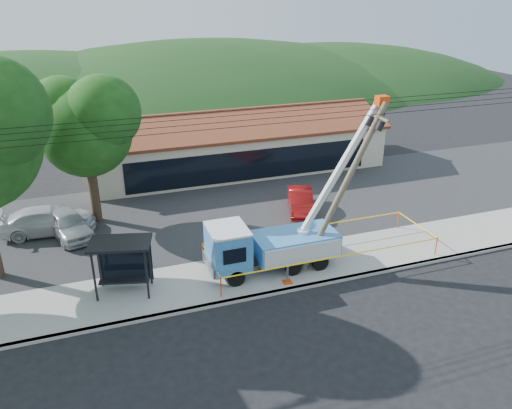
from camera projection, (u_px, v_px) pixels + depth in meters
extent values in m
plane|color=black|center=(284.00, 322.00, 21.46)|extent=(120.00, 120.00, 0.00)
cube|color=#9C9A92|center=(267.00, 294.00, 23.25)|extent=(60.00, 0.25, 0.15)
cube|color=#9C9A92|center=(254.00, 274.00, 24.89)|extent=(60.00, 4.00, 0.15)
cube|color=#28282B|center=(213.00, 212.00, 31.81)|extent=(60.00, 12.00, 0.10)
cube|color=#C1B399|center=(235.00, 146.00, 39.27)|extent=(22.00, 8.00, 3.40)
cube|color=black|center=(252.00, 165.00, 35.91)|extent=(18.04, 0.08, 2.21)
cube|color=maroon|center=(243.00, 125.00, 36.66)|extent=(22.50, 4.53, 1.52)
cube|color=maroon|center=(228.00, 113.00, 40.12)|extent=(22.50, 4.53, 1.52)
cube|color=maroon|center=(235.00, 110.00, 38.13)|extent=(22.50, 0.30, 0.25)
cylinder|color=#332316|center=(94.00, 190.00, 29.74)|extent=(0.56, 0.56, 4.18)
sphere|color=#183E11|center=(86.00, 131.00, 28.28)|extent=(5.25, 5.25, 5.25)
sphere|color=#183E11|center=(63.00, 113.00, 28.19)|extent=(4.20, 4.20, 4.20)
sphere|color=#183E11|center=(103.00, 113.00, 27.54)|extent=(4.20, 4.20, 4.20)
ellipsoid|color=#173914|center=(16.00, 98.00, 64.44)|extent=(78.40, 56.00, 28.00)
ellipsoid|color=#173914|center=(204.00, 86.00, 72.02)|extent=(89.60, 64.00, 32.00)
ellipsoid|color=#173914|center=(328.00, 78.00, 78.08)|extent=(72.80, 52.00, 26.00)
cylinder|color=black|center=(261.00, 125.00, 20.97)|extent=(60.00, 0.02, 0.02)
cylinder|color=black|center=(257.00, 119.00, 21.35)|extent=(60.00, 0.02, 0.02)
cylinder|color=black|center=(253.00, 114.00, 21.74)|extent=(60.00, 0.02, 0.02)
cylinder|color=black|center=(250.00, 109.00, 22.03)|extent=(60.00, 0.02, 0.02)
cylinder|color=black|center=(236.00, 278.00, 23.64)|extent=(0.83, 0.28, 0.83)
cylinder|color=black|center=(225.00, 259.00, 25.31)|extent=(0.83, 0.28, 0.83)
cylinder|color=black|center=(293.00, 267.00, 24.53)|extent=(0.83, 0.28, 0.83)
cylinder|color=black|center=(279.00, 249.00, 26.20)|extent=(0.83, 0.28, 0.83)
cylinder|color=black|center=(320.00, 262.00, 24.98)|extent=(0.83, 0.28, 0.83)
cylinder|color=black|center=(304.00, 245.00, 26.65)|extent=(0.83, 0.28, 0.83)
cube|color=black|center=(276.00, 256.00, 25.11)|extent=(6.06, 0.92, 0.23)
cube|color=teal|center=(228.00, 248.00, 23.99)|extent=(1.84, 2.21, 1.93)
cube|color=silver|center=(227.00, 229.00, 23.58)|extent=(1.84, 2.21, 0.11)
cube|color=black|center=(210.00, 248.00, 23.67)|extent=(0.07, 1.65, 0.83)
cube|color=gray|center=(209.00, 264.00, 23.99)|extent=(0.14, 2.11, 0.46)
cube|color=teal|center=(294.00, 243.00, 25.19)|extent=(4.23, 2.21, 1.10)
cylinder|color=silver|center=(303.00, 234.00, 25.17)|extent=(0.64, 0.64, 0.55)
cube|color=silver|center=(340.00, 167.00, 24.37)|extent=(3.94, 0.26, 6.45)
cube|color=gray|center=(346.00, 162.00, 24.36)|extent=(2.37, 0.17, 3.87)
cube|color=#F0440D|center=(382.00, 101.00, 23.50)|extent=(0.55, 0.46, 0.46)
cube|color=#F0440D|center=(287.00, 282.00, 24.00)|extent=(0.41, 0.41, 0.07)
cube|color=#F0440D|center=(305.00, 245.00, 27.43)|extent=(0.41, 0.41, 0.07)
cylinder|color=brown|center=(343.00, 189.00, 24.23)|extent=(4.14, 0.30, 8.27)
cube|color=brown|center=(379.00, 117.00, 23.36)|extent=(0.15, 1.68, 0.15)
cylinder|color=black|center=(370.00, 121.00, 23.82)|extent=(0.50, 0.34, 0.57)
cylinder|color=black|center=(380.00, 126.00, 23.01)|extent=(0.50, 0.34, 0.57)
cylinder|color=black|center=(94.00, 277.00, 22.11)|extent=(0.13, 0.13, 2.51)
cylinder|color=black|center=(147.00, 275.00, 22.29)|extent=(0.13, 0.13, 2.51)
cylinder|color=black|center=(100.00, 263.00, 23.26)|extent=(0.13, 0.13, 2.51)
cylinder|color=black|center=(150.00, 261.00, 23.44)|extent=(0.13, 0.13, 2.51)
cube|color=black|center=(120.00, 243.00, 22.25)|extent=(3.05, 2.30, 0.13)
cube|color=black|center=(125.00, 261.00, 23.40)|extent=(2.45, 0.68, 2.09)
cube|color=black|center=(124.00, 281.00, 23.05)|extent=(2.33, 0.98, 0.08)
cylinder|color=#F0440D|center=(221.00, 287.00, 22.73)|extent=(0.06, 0.06, 1.02)
cylinder|color=#F0440D|center=(436.00, 246.00, 26.30)|extent=(0.06, 0.06, 1.02)
cylinder|color=#F0440D|center=(398.00, 220.00, 29.31)|extent=(0.06, 0.06, 1.02)
cylinder|color=#F0440D|center=(203.00, 252.00, 25.74)|extent=(0.06, 0.06, 1.02)
cube|color=yellow|center=(337.00, 257.00, 24.33)|extent=(11.78, 0.01, 0.06)
cube|color=yellow|center=(417.00, 225.00, 27.62)|extent=(0.01, 3.48, 0.06)
cube|color=yellow|center=(307.00, 227.00, 27.34)|extent=(11.78, 0.01, 0.06)
cube|color=yellow|center=(211.00, 260.00, 24.05)|extent=(0.01, 3.48, 0.06)
imported|color=#A9ACB0|center=(70.00, 237.00, 28.70)|extent=(3.21, 4.85, 1.53)
imported|color=maroon|center=(300.00, 212.00, 31.81)|extent=(2.72, 4.38, 1.36)
imported|color=silver|center=(50.00, 234.00, 29.07)|extent=(5.36, 2.34, 1.53)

